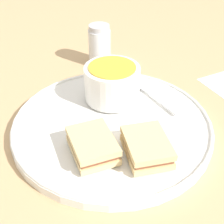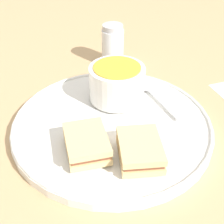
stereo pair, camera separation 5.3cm
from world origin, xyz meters
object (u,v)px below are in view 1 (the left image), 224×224
Objects in this scene: soup_bowl at (112,82)px; salt_shaker at (100,46)px; spoon at (143,87)px; sandwich_half_far at (145,148)px; sandwich_half_near at (93,145)px.

salt_shaker reaches higher than soup_bowl.
spoon is 1.29× the size of sandwich_half_far.
sandwich_half_far is (-0.11, -0.15, 0.01)m from spoon.
sandwich_half_near is at bearing 121.83° from spoon.
soup_bowl is at bearing 46.55° from sandwich_half_near.
sandwich_half_near reaches higher than spoon.
sandwich_half_far is at bearing 145.00° from spoon.
sandwich_half_near and sandwich_half_far have the same top height.
spoon is 0.18m from sandwich_half_far.
soup_bowl is at bearing -112.76° from salt_shaker.
soup_bowl is 0.15m from sandwich_half_near.
sandwich_half_far is (0.06, -0.05, 0.00)m from sandwich_half_near.
salt_shaker reaches higher than spoon.
spoon is at bearing 30.87° from sandwich_half_near.
spoon is (0.07, -0.01, -0.03)m from soup_bowl.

